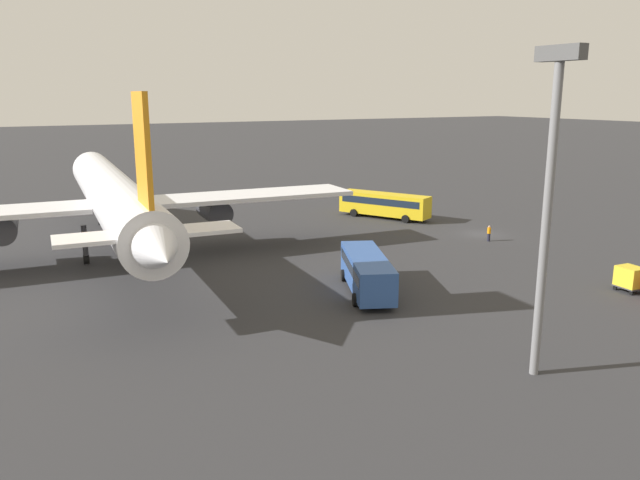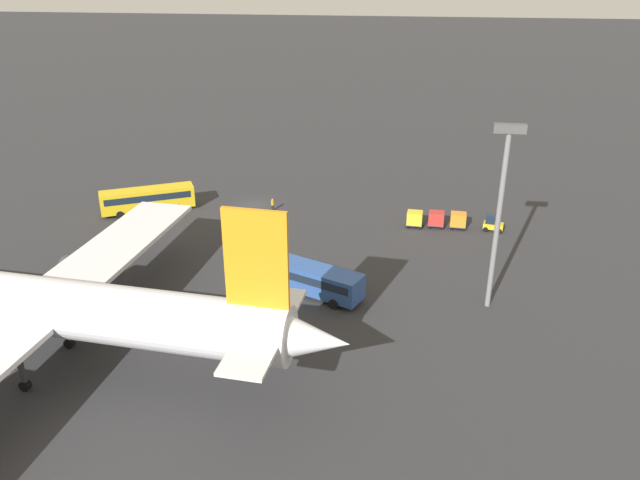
{
  "view_description": "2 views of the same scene",
  "coord_description": "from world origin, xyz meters",
  "px_view_note": "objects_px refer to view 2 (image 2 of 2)",
  "views": [
    {
      "loc": [
        -51.9,
        50.16,
        15.59
      ],
      "look_at": [
        -2.78,
        22.77,
        2.46
      ],
      "focal_mm": 35.0,
      "sensor_mm": 36.0,
      "label": 1
    },
    {
      "loc": [
        -19.94,
        78.08,
        31.25
      ],
      "look_at": [
        -11.95,
        20.08,
        4.52
      ],
      "focal_mm": 35.0,
      "sensor_mm": 36.0,
      "label": 2
    }
  ],
  "objects_px": {
    "shuttle_bus_far": "(312,278)",
    "cargo_cart_yellow": "(415,218)",
    "cargo_cart_orange": "(458,220)",
    "airplane": "(18,304)",
    "baggage_tug": "(492,223)",
    "cargo_cart_red": "(436,218)",
    "worker_person": "(273,205)",
    "shuttle_bus_near": "(148,198)"
  },
  "relations": [
    {
      "from": "baggage_tug",
      "to": "cargo_cart_yellow",
      "type": "xyz_separation_m",
      "value": [
        9.59,
        0.21,
        0.25
      ]
    },
    {
      "from": "airplane",
      "to": "shuttle_bus_far",
      "type": "distance_m",
      "value": 26.69
    },
    {
      "from": "shuttle_bus_far",
      "to": "worker_person",
      "type": "xyz_separation_m",
      "value": [
        8.64,
        -21.6,
        -0.96
      ]
    },
    {
      "from": "shuttle_bus_far",
      "to": "worker_person",
      "type": "bearing_deg",
      "value": -44.63
    },
    {
      "from": "worker_person",
      "to": "baggage_tug",
      "type": "bearing_deg",
      "value": 174.65
    },
    {
      "from": "shuttle_bus_near",
      "to": "cargo_cart_yellow",
      "type": "bearing_deg",
      "value": 152.24
    },
    {
      "from": "worker_person",
      "to": "cargo_cart_red",
      "type": "relative_size",
      "value": 0.83
    },
    {
      "from": "shuttle_bus_far",
      "to": "cargo_cart_yellow",
      "type": "bearing_deg",
      "value": -95.06
    },
    {
      "from": "airplane",
      "to": "cargo_cart_red",
      "type": "relative_size",
      "value": 26.01
    },
    {
      "from": "shuttle_bus_far",
      "to": "cargo_cart_red",
      "type": "bearing_deg",
      "value": -100.65
    },
    {
      "from": "airplane",
      "to": "cargo_cart_orange",
      "type": "height_order",
      "value": "airplane"
    },
    {
      "from": "shuttle_bus_far",
      "to": "worker_person",
      "type": "distance_m",
      "value": 23.28
    },
    {
      "from": "shuttle_bus_far",
      "to": "baggage_tug",
      "type": "distance_m",
      "value": 27.42
    },
    {
      "from": "airplane",
      "to": "cargo_cart_red",
      "type": "height_order",
      "value": "airplane"
    },
    {
      "from": "cargo_cart_yellow",
      "to": "baggage_tug",
      "type": "bearing_deg",
      "value": -178.73
    },
    {
      "from": "baggage_tug",
      "to": "shuttle_bus_far",
      "type": "bearing_deg",
      "value": 54.82
    },
    {
      "from": "shuttle_bus_near",
      "to": "worker_person",
      "type": "bearing_deg",
      "value": 161.34
    },
    {
      "from": "airplane",
      "to": "shuttle_bus_far",
      "type": "xyz_separation_m",
      "value": [
        -21.53,
        -15.22,
        -4.1
      ]
    },
    {
      "from": "cargo_cart_orange",
      "to": "cargo_cart_red",
      "type": "bearing_deg",
      "value": -0.92
    },
    {
      "from": "cargo_cart_orange",
      "to": "cargo_cart_red",
      "type": "relative_size",
      "value": 1.0
    },
    {
      "from": "worker_person",
      "to": "cargo_cart_yellow",
      "type": "xyz_separation_m",
      "value": [
        -18.86,
        2.88,
        0.32
      ]
    },
    {
      "from": "baggage_tug",
      "to": "cargo_cart_yellow",
      "type": "bearing_deg",
      "value": 12.4
    },
    {
      "from": "cargo_cart_orange",
      "to": "cargo_cart_yellow",
      "type": "xyz_separation_m",
      "value": [
        5.4,
        0.23,
        0.0
      ]
    },
    {
      "from": "shuttle_bus_near",
      "to": "cargo_cart_orange",
      "type": "bearing_deg",
      "value": 152.67
    },
    {
      "from": "cargo_cart_orange",
      "to": "cargo_cart_yellow",
      "type": "relative_size",
      "value": 1.0
    },
    {
      "from": "worker_person",
      "to": "airplane",
      "type": "bearing_deg",
      "value": 70.69
    },
    {
      "from": "cargo_cart_orange",
      "to": "cargo_cart_red",
      "type": "distance_m",
      "value": 2.7
    },
    {
      "from": "airplane",
      "to": "cargo_cart_red",
      "type": "xyz_separation_m",
      "value": [
        -34.45,
        -34.22,
        -4.74
      ]
    },
    {
      "from": "airplane",
      "to": "cargo_cart_orange",
      "type": "relative_size",
      "value": 26.01
    },
    {
      "from": "shuttle_bus_far",
      "to": "cargo_cart_yellow",
      "type": "distance_m",
      "value": 21.34
    },
    {
      "from": "baggage_tug",
      "to": "cargo_cart_red",
      "type": "distance_m",
      "value": 6.9
    },
    {
      "from": "shuttle_bus_far",
      "to": "shuttle_bus_near",
      "type": "bearing_deg",
      "value": -13.85
    },
    {
      "from": "cargo_cart_red",
      "to": "cargo_cart_yellow",
      "type": "relative_size",
      "value": 1.0
    },
    {
      "from": "cargo_cart_red",
      "to": "shuttle_bus_far",
      "type": "bearing_deg",
      "value": 55.78
    },
    {
      "from": "airplane",
      "to": "baggage_tug",
      "type": "relative_size",
      "value": 21.02
    },
    {
      "from": "worker_person",
      "to": "cargo_cart_yellow",
      "type": "bearing_deg",
      "value": 171.33
    },
    {
      "from": "worker_person",
      "to": "cargo_cart_orange",
      "type": "relative_size",
      "value": 0.83
    },
    {
      "from": "cargo_cart_yellow",
      "to": "cargo_cart_red",
      "type": "bearing_deg",
      "value": -174.12
    },
    {
      "from": "airplane",
      "to": "cargo_cart_yellow",
      "type": "height_order",
      "value": "airplane"
    },
    {
      "from": "cargo_cart_red",
      "to": "shuttle_bus_near",
      "type": "bearing_deg",
      "value": -0.28
    },
    {
      "from": "shuttle_bus_far",
      "to": "cargo_cart_red",
      "type": "distance_m",
      "value": 22.98
    },
    {
      "from": "shuttle_bus_far",
      "to": "baggage_tug",
      "type": "xyz_separation_m",
      "value": [
        -19.81,
        -18.93,
        -0.89
      ]
    }
  ]
}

